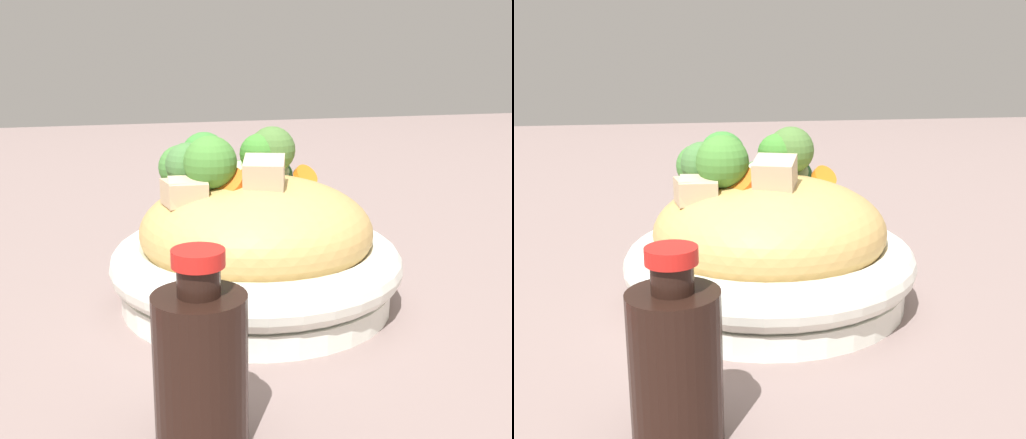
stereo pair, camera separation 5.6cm
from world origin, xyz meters
The scene contains 8 objects.
ground_plane centered at (0.00, 0.00, 0.00)m, with size 3.00×3.00×0.00m, color gray.
serving_bowl centered at (0.00, 0.00, 0.03)m, with size 0.26×0.26×0.06m.
noodle_heap centered at (0.00, 0.00, 0.07)m, with size 0.21×0.21×0.10m.
broccoli_florets centered at (-0.03, 0.03, 0.13)m, with size 0.14×0.11×0.06m.
carrot_coins centered at (-0.02, 0.01, 0.11)m, with size 0.14×0.08×0.03m.
zucchini_slices centered at (0.01, 0.04, 0.11)m, with size 0.07×0.05×0.03m.
chicken_chunks centered at (-0.03, -0.02, 0.11)m, with size 0.11×0.05×0.04m.
soy_sauce_bottle centered at (-0.09, -0.20, 0.05)m, with size 0.05×0.05×0.12m.
Camera 1 is at (-0.14, -0.53, 0.22)m, focal length 44.78 mm.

